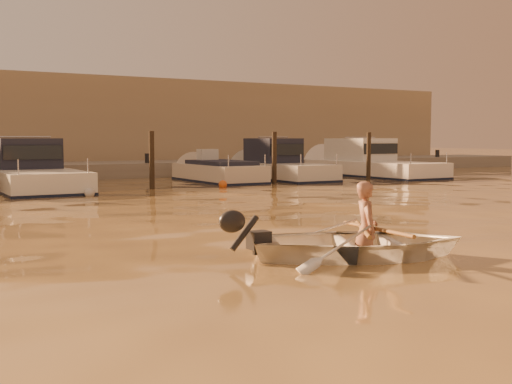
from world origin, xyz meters
TOP-DOWN VIEW (x-y plane):
  - ground_plane at (0.00, 0.00)m, footprint 160.00×160.00m
  - dinghy at (-2.28, 0.12)m, footprint 3.82×3.38m
  - person at (-2.19, 0.08)m, footprint 0.53×0.61m
  - outboard_motor at (-3.64, 0.76)m, footprint 0.98×0.74m
  - oar_port at (-2.06, 0.02)m, footprint 0.53×2.06m
  - oar_starboard at (-2.24, 0.10)m, footprint 1.25×1.76m
  - moored_boat_2 at (-3.85, 16.00)m, footprint 2.53×8.40m
  - moored_boat_3 at (3.50, 16.00)m, footprint 1.96×5.71m
  - moored_boat_4 at (6.48, 16.00)m, footprint 2.15×6.65m
  - moored_boat_5 at (11.48, 16.00)m, footprint 2.58×8.54m
  - piling_2 at (-0.20, 13.80)m, footprint 0.18×0.18m
  - piling_3 at (4.80, 13.80)m, footprint 0.18×0.18m
  - piling_4 at (9.50, 13.80)m, footprint 0.18×0.18m
  - fender_c at (-2.88, 12.05)m, footprint 0.30×0.30m
  - fender_d at (2.27, 13.24)m, footprint 0.30×0.30m
  - fender_e at (7.33, 13.40)m, footprint 0.30×0.30m
  - quay at (0.00, 21.50)m, footprint 52.00×4.00m
  - waterfront_building at (0.00, 27.00)m, footprint 46.00×7.00m

SIDE VIEW (x-z plane):
  - ground_plane at x=0.00m, z-range 0.00..0.00m
  - fender_c at x=-2.88m, z-range -0.05..0.25m
  - fender_d at x=2.27m, z-range -0.05..0.25m
  - fender_e at x=7.33m, z-range -0.05..0.25m
  - quay at x=0.00m, z-range -0.35..0.65m
  - dinghy at x=-2.28m, z-range -0.12..0.53m
  - moored_boat_3 at x=3.50m, z-range -0.25..0.70m
  - outboard_motor at x=-3.64m, z-range -0.07..0.63m
  - person at x=-2.19m, z-range -0.30..1.12m
  - oar_port at x=-2.06m, z-range 0.35..0.49m
  - oar_starboard at x=-2.24m, z-range 0.35..0.49m
  - moored_boat_2 at x=-3.85m, z-range -0.25..1.50m
  - moored_boat_4 at x=6.48m, z-range -0.25..1.50m
  - moored_boat_5 at x=11.48m, z-range -0.25..1.50m
  - piling_2 at x=-0.20m, z-range -0.20..2.00m
  - piling_3 at x=4.80m, z-range -0.20..2.00m
  - piling_4 at x=9.50m, z-range -0.20..2.00m
  - waterfront_building at x=0.00m, z-range 0.00..4.80m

